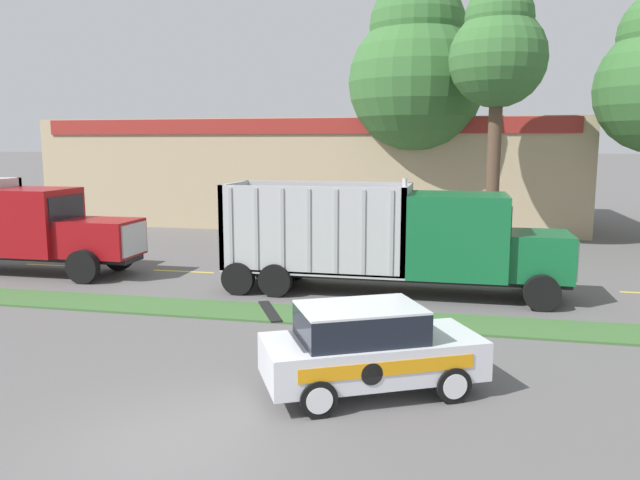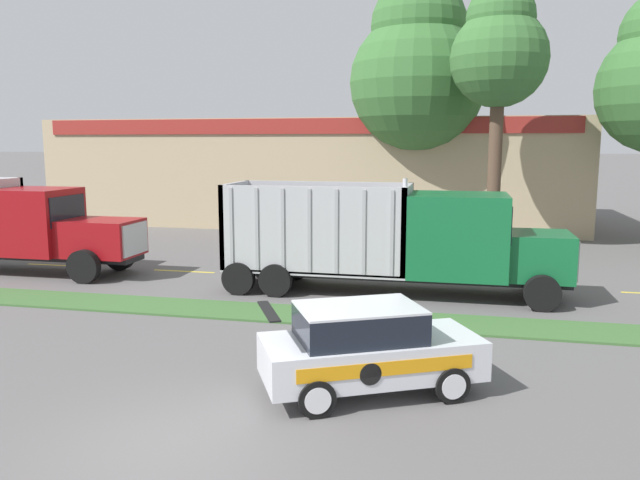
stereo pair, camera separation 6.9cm
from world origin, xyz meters
name	(u,v)px [view 1 (the left image)]	position (x,y,z in m)	size (l,w,h in m)	color
ground_plane	(168,449)	(0.00, 0.00, 0.00)	(600.00, 600.00, 0.00)	#5B5959
grass_verge	(295,314)	(0.00, 7.77, 0.03)	(120.00, 1.77, 0.06)	#3D6633
centre_line_2	(54,265)	(-10.94, 12.66, 0.00)	(2.40, 0.14, 0.01)	yellow
centre_line_3	(183,271)	(-5.54, 12.66, 0.00)	(2.40, 0.14, 0.01)	yellow
centre_line_4	(326,278)	(-0.14, 12.66, 0.00)	(2.40, 0.14, 0.01)	yellow
centre_line_5	(484,285)	(5.26, 12.66, 0.00)	(2.40, 0.14, 0.01)	yellow
dump_truck_lead	(424,242)	(3.32, 10.98, 1.66)	(10.62, 2.85, 3.67)	black
dump_truck_mid	(15,229)	(-11.42, 11.23, 1.62)	(10.94, 2.60, 3.62)	black
rally_car	(369,348)	(2.72, 2.89, 0.88)	(4.44, 3.41, 1.73)	silver
store_building_backdrop	(318,170)	(-4.23, 29.73, 3.02)	(30.05, 12.10, 6.03)	tan
tree_behind_centre	(416,69)	(2.08, 24.17, 8.38)	(6.82, 6.82, 12.82)	brown
tree_behind_far_right	(498,51)	(5.77, 19.70, 8.52)	(4.10, 4.10, 11.31)	brown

